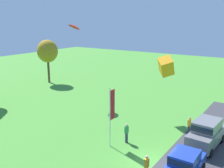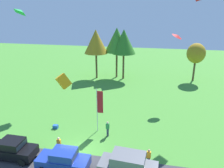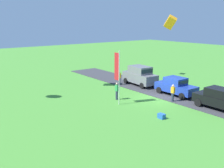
{
  "view_description": "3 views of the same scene",
  "coord_description": "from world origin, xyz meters",
  "px_view_note": "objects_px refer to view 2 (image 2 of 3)",
  "views": [
    {
      "loc": [
        -15.79,
        -6.87,
        10.3
      ],
      "look_at": [
        -0.54,
        3.29,
        5.74
      ],
      "focal_mm": 42.0,
      "sensor_mm": 36.0,
      "label": 1
    },
    {
      "loc": [
        6.56,
        -16.37,
        13.02
      ],
      "look_at": [
        2.5,
        3.68,
        5.91
      ],
      "focal_mm": 35.0,
      "sensor_mm": 36.0,
      "label": 2
    },
    {
      "loc": [
        -17.39,
        18.93,
        7.59
      ],
      "look_at": [
        0.25,
        5.5,
        2.22
      ],
      "focal_mm": 42.0,
      "sensor_mm": 36.0,
      "label": 3
    }
  ],
  "objects_px": {
    "tree_far_right": "(124,42)",
    "kite_delta_over_trees": "(177,36)",
    "kite_box_topmost": "(64,81)",
    "flag_banner": "(99,105)",
    "person_beside_suv": "(108,129)",
    "car_sedan_mid_row": "(12,148)",
    "person_on_lawn": "(59,145)",
    "car_sedan_far_end": "(63,159)",
    "kite_diamond_near_flag": "(21,11)",
    "tree_far_left": "(117,40)",
    "tree_right_of_center": "(96,42)",
    "car_suv_near_entrance": "(128,166)",
    "person_watching_sky": "(149,158)",
    "cooler_box": "(56,127)",
    "tree_lone_near": "(196,53)"
  },
  "relations": [
    {
      "from": "person_watching_sky",
      "to": "car_sedan_mid_row",
      "type": "bearing_deg",
      "value": -173.64
    },
    {
      "from": "tree_right_of_center",
      "to": "flag_banner",
      "type": "relative_size",
      "value": 1.85
    },
    {
      "from": "person_on_lawn",
      "to": "tree_far_right",
      "type": "height_order",
      "value": "tree_far_right"
    },
    {
      "from": "person_watching_sky",
      "to": "flag_banner",
      "type": "bearing_deg",
      "value": 139.71
    },
    {
      "from": "tree_far_right",
      "to": "kite_delta_over_trees",
      "type": "distance_m",
      "value": 12.42
    },
    {
      "from": "car_sedan_mid_row",
      "to": "person_beside_suv",
      "type": "xyz_separation_m",
      "value": [
        7.69,
        5.31,
        -0.16
      ]
    },
    {
      "from": "kite_delta_over_trees",
      "to": "kite_diamond_near_flag",
      "type": "xyz_separation_m",
      "value": [
        -15.08,
        -12.92,
        3.32
      ]
    },
    {
      "from": "person_watching_sky",
      "to": "flag_banner",
      "type": "height_order",
      "value": "flag_banner"
    },
    {
      "from": "person_on_lawn",
      "to": "car_sedan_mid_row",
      "type": "bearing_deg",
      "value": -158.51
    },
    {
      "from": "car_sedan_far_end",
      "to": "kite_delta_over_trees",
      "type": "distance_m",
      "value": 21.95
    },
    {
      "from": "person_beside_suv",
      "to": "kite_box_topmost",
      "type": "bearing_deg",
      "value": -121.59
    },
    {
      "from": "kite_diamond_near_flag",
      "to": "kite_delta_over_trees",
      "type": "bearing_deg",
      "value": 40.6
    },
    {
      "from": "car_suv_near_entrance",
      "to": "tree_right_of_center",
      "type": "height_order",
      "value": "tree_right_of_center"
    },
    {
      "from": "tree_right_of_center",
      "to": "person_on_lawn",
      "type": "bearing_deg",
      "value": -83.22
    },
    {
      "from": "person_on_lawn",
      "to": "kite_box_topmost",
      "type": "bearing_deg",
      "value": -23.88
    },
    {
      "from": "car_suv_near_entrance",
      "to": "flag_banner",
      "type": "distance_m",
      "value": 8.01
    },
    {
      "from": "tree_far_left",
      "to": "flag_banner",
      "type": "relative_size",
      "value": 1.91
    },
    {
      "from": "kite_box_topmost",
      "to": "flag_banner",
      "type": "bearing_deg",
      "value": 73.19
    },
    {
      "from": "cooler_box",
      "to": "car_sedan_far_end",
      "type": "bearing_deg",
      "value": -59.08
    },
    {
      "from": "car_suv_near_entrance",
      "to": "kite_diamond_near_flag",
      "type": "xyz_separation_m",
      "value": [
        -10.75,
        4.87,
        11.45
      ]
    },
    {
      "from": "tree_far_left",
      "to": "kite_box_topmost",
      "type": "relative_size",
      "value": 9.01
    },
    {
      "from": "car_sedan_mid_row",
      "to": "person_on_lawn",
      "type": "bearing_deg",
      "value": 21.49
    },
    {
      "from": "car_sedan_mid_row",
      "to": "car_sedan_far_end",
      "type": "bearing_deg",
      "value": -5.69
    },
    {
      "from": "tree_far_right",
      "to": "kite_diamond_near_flag",
      "type": "bearing_deg",
      "value": -106.5
    },
    {
      "from": "person_on_lawn",
      "to": "kite_diamond_near_flag",
      "type": "relative_size",
      "value": 1.65
    },
    {
      "from": "tree_right_of_center",
      "to": "kite_box_topmost",
      "type": "relative_size",
      "value": 8.72
    },
    {
      "from": "person_beside_suv",
      "to": "tree_far_right",
      "type": "height_order",
      "value": "tree_far_right"
    },
    {
      "from": "car_suv_near_entrance",
      "to": "kite_box_topmost",
      "type": "xyz_separation_m",
      "value": [
        -5.6,
        1.54,
        6.15
      ]
    },
    {
      "from": "car_sedan_far_end",
      "to": "tree_far_left",
      "type": "distance_m",
      "value": 27.8
    },
    {
      "from": "car_sedan_far_end",
      "to": "kite_box_topmost",
      "type": "xyz_separation_m",
      "value": [
        -0.15,
        1.51,
        6.41
      ]
    },
    {
      "from": "tree_far_left",
      "to": "tree_right_of_center",
      "type": "bearing_deg",
      "value": -160.33
    },
    {
      "from": "person_watching_sky",
      "to": "kite_box_topmost",
      "type": "height_order",
      "value": "kite_box_topmost"
    },
    {
      "from": "flag_banner",
      "to": "cooler_box",
      "type": "xyz_separation_m",
      "value": [
        -5.1,
        -0.44,
        -2.99
      ]
    },
    {
      "from": "car_sedan_mid_row",
      "to": "car_sedan_far_end",
      "type": "relative_size",
      "value": 1.0
    },
    {
      "from": "car_suv_near_entrance",
      "to": "cooler_box",
      "type": "bearing_deg",
      "value": 145.88
    },
    {
      "from": "person_beside_suv",
      "to": "tree_far_right",
      "type": "bearing_deg",
      "value": 94.03
    },
    {
      "from": "car_suv_near_entrance",
      "to": "person_on_lawn",
      "type": "height_order",
      "value": "car_suv_near_entrance"
    },
    {
      "from": "person_on_lawn",
      "to": "flag_banner",
      "type": "bearing_deg",
      "value": 59.26
    },
    {
      "from": "tree_far_left",
      "to": "kite_box_topmost",
      "type": "distance_m",
      "value": 25.56
    },
    {
      "from": "person_on_lawn",
      "to": "tree_far_left",
      "type": "distance_m",
      "value": 25.87
    },
    {
      "from": "flag_banner",
      "to": "car_sedan_mid_row",
      "type": "bearing_deg",
      "value": -137.19
    },
    {
      "from": "car_sedan_far_end",
      "to": "kite_diamond_near_flag",
      "type": "xyz_separation_m",
      "value": [
        -5.3,
        4.85,
        11.71
      ]
    },
    {
      "from": "car_sedan_far_end",
      "to": "person_on_lawn",
      "type": "distance_m",
      "value": 2.44
    },
    {
      "from": "tree_lone_near",
      "to": "flag_banner",
      "type": "bearing_deg",
      "value": -121.32
    },
    {
      "from": "person_on_lawn",
      "to": "car_sedan_far_end",
      "type": "bearing_deg",
      "value": -56.9
    },
    {
      "from": "car_sedan_mid_row",
      "to": "kite_diamond_near_flag",
      "type": "height_order",
      "value": "kite_diamond_near_flag"
    },
    {
      "from": "person_beside_suv",
      "to": "cooler_box",
      "type": "distance_m",
      "value": 6.25
    },
    {
      "from": "person_watching_sky",
      "to": "flag_banner",
      "type": "relative_size",
      "value": 0.34
    },
    {
      "from": "tree_far_left",
      "to": "tree_far_right",
      "type": "xyz_separation_m",
      "value": [
        1.46,
        -0.75,
        -0.18
      ]
    },
    {
      "from": "tree_right_of_center",
      "to": "flag_banner",
      "type": "height_order",
      "value": "tree_right_of_center"
    }
  ]
}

